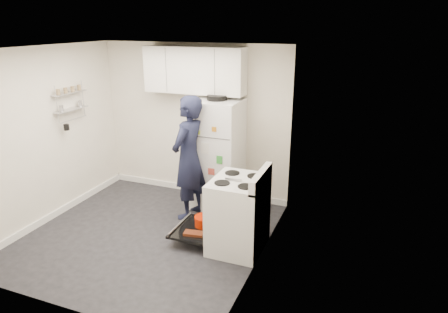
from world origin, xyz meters
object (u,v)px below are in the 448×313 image
at_px(electric_range, 237,215).
at_px(person, 189,158).
at_px(open_oven_door, 199,226).
at_px(refrigerator, 217,154).

relative_size(electric_range, person, 0.60).
xyz_separation_m(open_oven_door, person, (-0.40, 0.56, 0.74)).
height_order(electric_range, person, person).
distance_m(open_oven_door, person, 1.01).
bearing_deg(open_oven_door, refrigerator, 98.64).
bearing_deg(person, open_oven_door, 41.04).
bearing_deg(refrigerator, electric_range, -56.64).
relative_size(refrigerator, person, 0.96).
xyz_separation_m(electric_range, refrigerator, (-0.72, 1.10, 0.39)).
height_order(electric_range, refrigerator, refrigerator).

